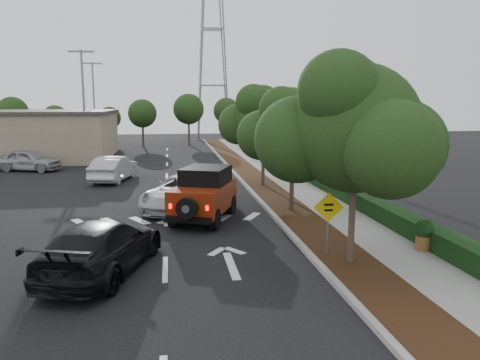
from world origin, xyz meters
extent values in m
plane|color=black|center=(0.00, 0.00, 0.00)|extent=(120.00, 120.00, 0.00)
cube|color=#9E9B93|center=(4.60, 12.00, 0.07)|extent=(0.20, 70.00, 0.15)
cube|color=black|center=(5.60, 12.00, 0.06)|extent=(1.80, 70.00, 0.12)
cube|color=gray|center=(7.50, 12.00, 0.06)|extent=(2.00, 70.00, 0.12)
cube|color=black|center=(8.90, 12.00, 0.40)|extent=(0.80, 70.00, 0.80)
cylinder|color=black|center=(1.30, 7.18, 0.43)|extent=(0.59, 0.90, 0.85)
cylinder|color=black|center=(2.85, 6.58, 0.43)|extent=(0.59, 0.90, 0.85)
cylinder|color=black|center=(0.34, 4.68, 0.43)|extent=(0.59, 0.90, 0.85)
cylinder|color=black|center=(1.88, 4.08, 0.43)|extent=(0.59, 0.90, 0.85)
cube|color=maroon|center=(1.59, 5.63, 1.01)|extent=(3.21, 4.37, 1.06)
cube|color=black|center=(1.71, 5.93, 1.88)|extent=(2.43, 2.66, 0.68)
cube|color=maroon|center=(2.14, 7.03, 0.93)|extent=(1.97, 1.64, 0.87)
cube|color=black|center=(0.85, 3.72, 0.53)|extent=(1.77, 0.84, 0.23)
cylinder|color=black|center=(0.80, 3.58, 1.01)|extent=(0.84, 0.51, 0.81)
cube|color=#FF190C|center=(0.20, 4.04, 1.01)|extent=(0.11, 0.08, 0.19)
cube|color=#FF190C|center=(1.55, 3.51, 1.01)|extent=(0.11, 0.08, 0.19)
imported|color=#A9ABB0|center=(0.88, 7.94, 0.79)|extent=(4.75, 6.28, 1.59)
imported|color=black|center=(-1.79, -0.01, 0.78)|extent=(3.65, 5.76, 1.56)
imported|color=#ADB0B5|center=(-3.27, 16.44, 0.79)|extent=(2.68, 5.02, 1.57)
imported|color=#9A9DA2|center=(-9.81, 21.77, 0.77)|extent=(4.84, 3.15, 1.53)
cylinder|color=slate|center=(5.12, 0.25, 1.04)|extent=(0.07, 0.07, 1.87)
cube|color=yellow|center=(5.12, 0.22, 1.66)|extent=(0.95, 0.12, 0.96)
cube|color=black|center=(5.11, 0.20, 1.75)|extent=(0.30, 0.04, 0.07)
cube|color=black|center=(5.11, 0.20, 1.58)|extent=(0.27, 0.04, 0.07)
cylinder|color=brown|center=(8.40, 0.22, 0.36)|extent=(0.55, 0.55, 0.50)
sphere|color=black|center=(8.40, 0.22, 0.83)|extent=(0.63, 0.63, 0.63)
imported|color=black|center=(8.40, 0.22, 0.90)|extent=(0.57, 0.51, 0.59)
camera|label=1|loc=(0.22, -13.52, 4.94)|focal=35.00mm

